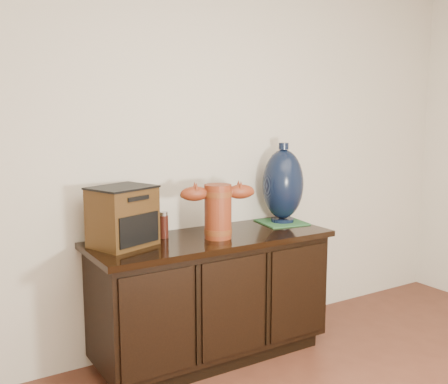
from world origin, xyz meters
TOP-DOWN VIEW (x-y plane):
  - sideboard at (0.00, 2.23)m, footprint 1.46×0.56m
  - terracotta_vessel at (0.01, 2.17)m, footprint 0.45×0.20m
  - tv_radio at (-0.52, 2.29)m, footprint 0.40×0.36m
  - green_mat at (0.59, 2.31)m, footprint 0.32×0.32m
  - lamp_base at (0.60, 2.31)m, footprint 0.30×0.30m
  - spray_can at (-0.25, 2.34)m, footprint 0.05×0.05m

SIDE VIEW (x-z plane):
  - sideboard at x=0.00m, z-range 0.01..0.76m
  - green_mat at x=0.59m, z-range 0.76..0.76m
  - spray_can at x=-0.25m, z-range 0.75..0.91m
  - tv_radio at x=-0.52m, z-range 0.75..1.08m
  - terracotta_vessel at x=0.01m, z-range 0.78..1.09m
  - lamp_base at x=0.60m, z-range 0.75..1.27m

